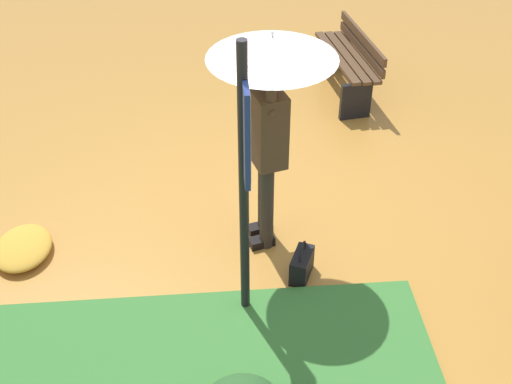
# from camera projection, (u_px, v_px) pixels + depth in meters

# --- Properties ---
(ground_plane) EXTENTS (18.00, 18.00, 0.00)m
(ground_plane) POSITION_uv_depth(u_px,v_px,m) (273.00, 232.00, 5.93)
(ground_plane) COLOR #B27A33
(person_with_umbrella) EXTENTS (0.96, 0.96, 2.04)m
(person_with_umbrella) POSITION_uv_depth(u_px,v_px,m) (269.00, 90.00, 4.85)
(person_with_umbrella) COLOR #2D2823
(person_with_umbrella) RESTS_ON ground_plane
(info_sign_post) EXTENTS (0.44, 0.07, 2.30)m
(info_sign_post) POSITION_uv_depth(u_px,v_px,m) (245.00, 160.00, 4.31)
(info_sign_post) COLOR black
(info_sign_post) RESTS_ON ground_plane
(handbag) EXTENTS (0.33, 0.25, 0.37)m
(handbag) POSITION_uv_depth(u_px,v_px,m) (302.00, 265.00, 5.41)
(handbag) COLOR black
(handbag) RESTS_ON ground_plane
(park_bench) EXTENTS (1.40, 0.56, 0.75)m
(park_bench) POSITION_uv_depth(u_px,v_px,m) (350.00, 61.00, 7.78)
(park_bench) COLOR black
(park_bench) RESTS_ON ground_plane
(leaf_pile_near_person) EXTENTS (0.62, 0.50, 0.14)m
(leaf_pile_near_person) POSITION_uv_depth(u_px,v_px,m) (23.00, 248.00, 5.66)
(leaf_pile_near_person) COLOR gold
(leaf_pile_near_person) RESTS_ON ground_plane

